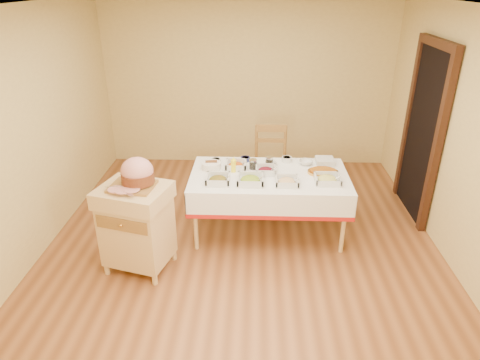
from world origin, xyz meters
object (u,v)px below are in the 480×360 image
at_px(mustard_bottle, 233,165).
at_px(dining_table, 269,187).
at_px(preserve_jar_left, 253,165).
at_px(ham_on_board, 137,174).
at_px(brass_platter, 323,172).
at_px(dining_chair, 270,163).
at_px(bread_basket, 211,166).
at_px(butcher_cart, 137,223).
at_px(preserve_jar_right, 269,162).
at_px(plate_stack, 325,161).

bearing_deg(mustard_bottle, dining_table, -7.61).
bearing_deg(preserve_jar_left, dining_table, -38.29).
bearing_deg(ham_on_board, dining_table, 29.16).
bearing_deg(brass_platter, dining_chair, 124.80).
bearing_deg(dining_table, mustard_bottle, 172.39).
relative_size(dining_table, ham_on_board, 4.01).
relative_size(dining_chair, bread_basket, 4.46).
distance_m(dining_table, dining_chair, 0.89).
distance_m(dining_chair, preserve_jar_left, 0.82).
bearing_deg(brass_platter, butcher_cart, -157.49).
bearing_deg(preserve_jar_left, preserve_jar_right, 23.32).
bearing_deg(preserve_jar_right, ham_on_board, -143.80).
bearing_deg(dining_chair, plate_stack, -40.10).
relative_size(bread_basket, brass_platter, 0.64).
distance_m(dining_chair, plate_stack, 0.88).
bearing_deg(preserve_jar_left, brass_platter, -6.98).
distance_m(dining_table, plate_stack, 0.79).
xyz_separation_m(dining_chair, plate_stack, (0.64, -0.54, 0.27)).
distance_m(preserve_jar_left, plate_stack, 0.89).
bearing_deg(dining_chair, brass_platter, -55.20).
bearing_deg(dining_chair, mustard_bottle, -119.12).
bearing_deg(bread_basket, dining_chair, 46.04).
distance_m(ham_on_board, brass_platter, 2.12).
height_order(ham_on_board, preserve_jar_left, ham_on_board).
xyz_separation_m(dining_chair, bread_basket, (-0.73, -0.75, 0.28)).
bearing_deg(brass_platter, dining_table, -175.34).
distance_m(ham_on_board, preserve_jar_right, 1.67).
height_order(dining_chair, plate_stack, dining_chair).
relative_size(dining_table, bread_basket, 7.95).
bearing_deg(mustard_bottle, butcher_cart, -138.94).
bearing_deg(dining_chair, butcher_cart, -130.47).
distance_m(dining_table, preserve_jar_right, 0.32).
height_order(ham_on_board, brass_platter, ham_on_board).
xyz_separation_m(preserve_jar_right, brass_platter, (0.62, -0.18, -0.03)).
height_order(bread_basket, brass_platter, bread_basket).
bearing_deg(bread_basket, ham_on_board, -126.47).
bearing_deg(plate_stack, bread_basket, -170.99).
distance_m(mustard_bottle, brass_platter, 1.04).
relative_size(preserve_jar_right, brass_platter, 0.35).
xyz_separation_m(dining_table, bread_basket, (-0.68, 0.13, 0.20)).
bearing_deg(brass_platter, bread_basket, 176.59).
bearing_deg(preserve_jar_left, bread_basket, -177.50).
bearing_deg(mustard_bottle, preserve_jar_left, 22.57).
relative_size(dining_chair, ham_on_board, 2.25).
xyz_separation_m(preserve_jar_right, plate_stack, (0.68, 0.11, -0.02)).
bearing_deg(butcher_cart, ham_on_board, 38.05).
height_order(butcher_cart, ham_on_board, ham_on_board).
distance_m(butcher_cart, brass_platter, 2.17).
xyz_separation_m(butcher_cart, bread_basket, (0.69, 0.90, 0.27)).
xyz_separation_m(butcher_cart, ham_on_board, (0.05, 0.04, 0.54)).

